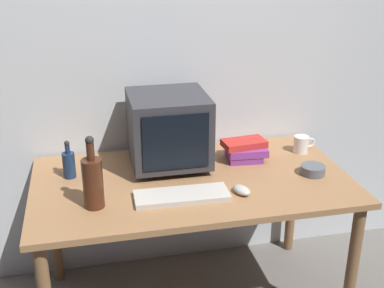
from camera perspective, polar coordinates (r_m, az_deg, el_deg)
back_wall at (r=2.69m, az=-2.25°, el=10.47°), size 4.00×0.08×2.50m
desk at (r=2.45m, az=0.00°, el=-5.72°), size 1.51×0.84×0.73m
crt_monitor at (r=2.49m, az=-2.69°, el=1.68°), size 0.38×0.39×0.37m
keyboard at (r=2.24m, az=-1.17°, el=-5.90°), size 0.42×0.16×0.02m
computer_mouse at (r=2.28m, az=5.66°, el=-5.24°), size 0.09×0.11×0.04m
bottle_tall at (r=2.16m, az=-11.21°, el=-4.15°), size 0.09×0.09×0.33m
bottle_short at (r=2.47m, az=-13.82°, el=-2.20°), size 0.06×0.06×0.19m
book_stack at (r=2.62m, az=6.01°, el=-0.63°), size 0.24×0.19×0.11m
mug at (r=2.75m, az=12.36°, el=-0.01°), size 0.12×0.08×0.09m
cd_spindle at (r=2.52m, az=13.57°, el=-2.87°), size 0.12×0.12×0.04m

